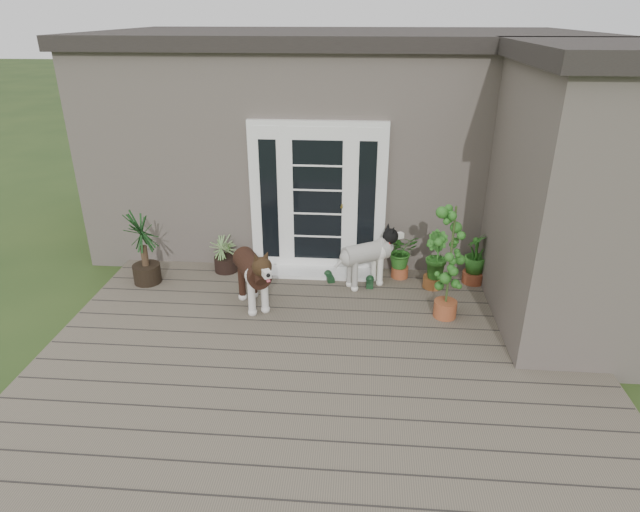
{
  "coord_description": "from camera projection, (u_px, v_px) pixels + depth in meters",
  "views": [
    {
      "loc": [
        0.41,
        -4.57,
        3.59
      ],
      "look_at": [
        -0.1,
        1.75,
        0.7
      ],
      "focal_mm": 30.32,
      "sensor_mm": 36.0,
      "label": 1
    }
  ],
  "objects": [
    {
      "name": "herb_a",
      "position": [
        401.0,
        259.0,
        7.6
      ],
      "size": [
        0.58,
        0.58,
        0.57
      ],
      "primitive_type": "imported",
      "rotation": [
        0.0,
        0.0,
        0.37
      ],
      "color": "#1D661E",
      "rests_on": "deck"
    },
    {
      "name": "door_unit",
      "position": [
        318.0,
        198.0,
        7.54
      ],
      "size": [
        1.9,
        0.14,
        2.15
      ],
      "primitive_type": "cube",
      "color": "white",
      "rests_on": "deck"
    },
    {
      "name": "roof_main",
      "position": [
        341.0,
        37.0,
        8.55
      ],
      "size": [
        7.6,
        4.2,
        0.2
      ],
      "primitive_type": "cube",
      "color": "#2D2826",
      "rests_on": "house_main"
    },
    {
      "name": "sapling",
      "position": [
        450.0,
        262.0,
        6.41
      ],
      "size": [
        0.5,
        0.5,
        1.5
      ],
      "primitive_type": null,
      "rotation": [
        0.0,
        0.0,
        0.14
      ],
      "color": "#285618",
      "rests_on": "deck"
    },
    {
      "name": "door_step",
      "position": [
        317.0,
        272.0,
        7.79
      ],
      "size": [
        1.6,
        0.4,
        0.05
      ],
      "primitive_type": "cube",
      "color": "white",
      "rests_on": "deck"
    },
    {
      "name": "clog_right",
      "position": [
        370.0,
        282.0,
        7.46
      ],
      "size": [
        0.14,
        0.29,
        0.09
      ],
      "primitive_type": null,
      "rotation": [
        0.0,
        0.0,
        -0.02
      ],
      "color": "#15341B",
      "rests_on": "deck"
    },
    {
      "name": "house_wing",
      "position": [
        580.0,
        206.0,
        6.17
      ],
      "size": [
        1.6,
        2.4,
        3.1
      ],
      "primitive_type": "cube",
      "color": "#665E54",
      "rests_on": "ground"
    },
    {
      "name": "roof_wing",
      "position": [
        612.0,
        52.0,
        5.48
      ],
      "size": [
        1.8,
        2.6,
        0.2
      ],
      "primitive_type": "cube",
      "color": "#2D2826",
      "rests_on": "house_wing"
    },
    {
      "name": "brindle_dog",
      "position": [
        252.0,
        278.0,
        6.8
      ],
      "size": [
        0.82,
        1.03,
        0.79
      ],
      "primitive_type": null,
      "rotation": [
        0.0,
        0.0,
        3.65
      ],
      "color": "#361D13",
      "rests_on": "deck"
    },
    {
      "name": "herb_c",
      "position": [
        475.0,
        263.0,
        7.44
      ],
      "size": [
        0.49,
        0.49,
        0.58
      ],
      "primitive_type": "imported",
      "rotation": [
        0.0,
        0.0,
        4.31
      ],
      "color": "#1B5F20",
      "rests_on": "deck"
    },
    {
      "name": "herb_b",
      "position": [
        434.0,
        268.0,
        7.31
      ],
      "size": [
        0.51,
        0.51,
        0.58
      ],
      "primitive_type": "imported",
      "rotation": [
        0.0,
        0.0,
        1.97
      ],
      "color": "#235618",
      "rests_on": "deck"
    },
    {
      "name": "clog_left",
      "position": [
        329.0,
        277.0,
        7.62
      ],
      "size": [
        0.21,
        0.31,
        0.09
      ],
      "primitive_type": null,
      "rotation": [
        0.0,
        0.0,
        0.31
      ],
      "color": "black",
      "rests_on": "deck"
    },
    {
      "name": "white_dog",
      "position": [
        366.0,
        262.0,
        7.33
      ],
      "size": [
        0.92,
        0.75,
        0.71
      ],
      "primitive_type": null,
      "rotation": [
        0.0,
        0.0,
        -1.04
      ],
      "color": "silver",
      "rests_on": "deck"
    },
    {
      "name": "deck",
      "position": [
        319.0,
        359.0,
        6.0
      ],
      "size": [
        6.2,
        4.6,
        0.12
      ],
      "primitive_type": "cube",
      "color": "#6B5B4C",
      "rests_on": "ground"
    },
    {
      "name": "spider_plant",
      "position": [
        225.0,
        252.0,
        7.78
      ],
      "size": [
        0.72,
        0.72,
        0.6
      ],
      "primitive_type": null,
      "rotation": [
        0.0,
        0.0,
        -0.35
      ],
      "color": "#799058",
      "rests_on": "deck"
    },
    {
      "name": "yucca",
      "position": [
        143.0,
        248.0,
        7.36
      ],
      "size": [
        0.73,
        0.73,
        1.03
      ],
      "primitive_type": null,
      "rotation": [
        0.0,
        0.0,
        0.02
      ],
      "color": "black",
      "rests_on": "deck"
    },
    {
      "name": "house_main",
      "position": [
        339.0,
        141.0,
        9.24
      ],
      "size": [
        7.4,
        4.0,
        3.1
      ],
      "primitive_type": "cube",
      "color": "#665E54",
      "rests_on": "ground"
    }
  ]
}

